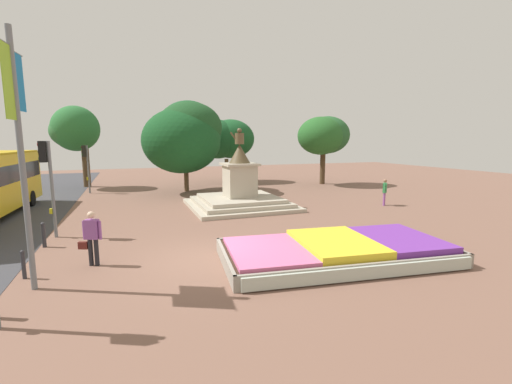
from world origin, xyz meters
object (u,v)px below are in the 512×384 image
at_px(statue_monument, 240,193).
at_px(pedestrian_near_planter, 385,190).
at_px(pedestrian_with_handbag, 92,235).
at_px(kerb_bollard_mid_b, 23,264).
at_px(flower_planter, 339,251).
at_px(traffic_light_far_corner, 86,160).
at_px(traffic_light_mid_block, 48,172).
at_px(kerb_bollard_north, 44,234).
at_px(banner_pole, 20,147).

xyz_separation_m(statue_monument, pedestrian_near_planter, (8.02, -2.55, 0.08)).
bearing_deg(pedestrian_with_handbag, kerb_bollard_mid_b, -165.50).
bearing_deg(statue_monument, flower_planter, -88.53).
distance_m(statue_monument, traffic_light_far_corner, 12.38).
xyz_separation_m(pedestrian_near_planter, kerb_bollard_mid_b, (-16.73, -5.16, -0.46)).
height_order(traffic_light_far_corner, pedestrian_with_handbag, traffic_light_far_corner).
bearing_deg(pedestrian_with_handbag, traffic_light_mid_block, 114.07).
distance_m(traffic_light_mid_block, kerb_bollard_mid_b, 4.84).
height_order(flower_planter, kerb_bollard_north, kerb_bollard_north).
bearing_deg(kerb_bollard_mid_b, traffic_light_mid_block, 90.76).
bearing_deg(flower_planter, traffic_light_mid_block, 146.05).
distance_m(statue_monument, kerb_bollard_mid_b, 11.64).
height_order(traffic_light_far_corner, kerb_bollard_north, traffic_light_far_corner).
height_order(flower_planter, pedestrian_near_planter, pedestrian_near_planter).
xyz_separation_m(pedestrian_with_handbag, kerb_bollard_north, (-1.79, 2.60, -0.46)).
bearing_deg(flower_planter, banner_pole, 174.34).
xyz_separation_m(banner_pole, kerb_bollard_north, (-0.52, 3.91, -3.12)).
relative_size(flower_planter, traffic_light_mid_block, 2.02).
bearing_deg(traffic_light_mid_block, banner_pole, -84.80).
height_order(statue_monument, traffic_light_far_corner, statue_monument).
bearing_deg(banner_pole, pedestrian_with_handbag, 46.03).
bearing_deg(banner_pole, kerb_bollard_mid_b, 115.40).
distance_m(flower_planter, traffic_light_far_corner, 20.32).
height_order(traffic_light_mid_block, kerb_bollard_north, traffic_light_mid_block).
distance_m(pedestrian_with_handbag, kerb_bollard_north, 3.19).
xyz_separation_m(traffic_light_mid_block, kerb_bollard_north, (-0.05, -1.31, -2.09)).
relative_size(flower_planter, traffic_light_far_corner, 2.21).
height_order(statue_monument, banner_pole, banner_pole).
height_order(flower_planter, kerb_bollard_mid_b, kerb_bollard_mid_b).
bearing_deg(traffic_light_mid_block, kerb_bollard_mid_b, -89.24).
xyz_separation_m(statue_monument, banner_pole, (-8.29, -8.59, 2.79)).
relative_size(flower_planter, kerb_bollard_mid_b, 9.32).
bearing_deg(traffic_light_mid_block, pedestrian_near_planter, 2.79).
bearing_deg(traffic_light_mid_block, statue_monument, 21.01).
bearing_deg(kerb_bollard_north, banner_pole, -82.43).
height_order(statue_monument, pedestrian_near_planter, statue_monument).
bearing_deg(traffic_light_far_corner, pedestrian_near_planter, -34.08).
relative_size(statue_monument, pedestrian_with_handbag, 3.35).
relative_size(traffic_light_mid_block, traffic_light_far_corner, 1.09).
height_order(banner_pole, kerb_bollard_north, banner_pole).
distance_m(banner_pole, kerb_bollard_north, 5.03).
bearing_deg(statue_monument, pedestrian_with_handbag, -134.00).
bearing_deg(kerb_bollard_north, traffic_light_mid_block, 88.01).
height_order(pedestrian_with_handbag, kerb_bollard_north, pedestrian_with_handbag).
xyz_separation_m(traffic_light_mid_block, kerb_bollard_mid_b, (0.06, -4.34, -2.14)).
bearing_deg(kerb_bollard_north, kerb_bollard_mid_b, -88.06).
xyz_separation_m(flower_planter, kerb_bollard_mid_b, (-8.95, 1.73, 0.14)).
xyz_separation_m(traffic_light_mid_block, pedestrian_with_handbag, (1.74, -3.90, -1.63)).
xyz_separation_m(flower_planter, pedestrian_near_planter, (7.78, 6.89, 0.60)).
distance_m(flower_planter, kerb_bollard_mid_b, 9.12).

